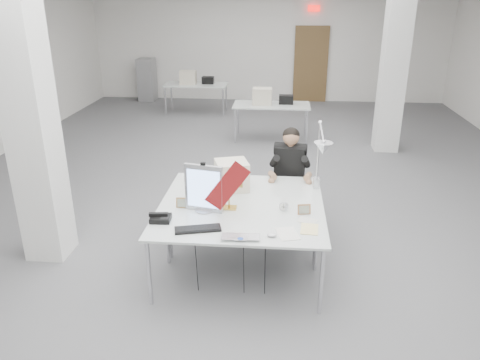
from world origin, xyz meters
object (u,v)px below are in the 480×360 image
at_px(beige_monitor, 232,175).
at_px(architect_lamp, 320,160).
at_px(laptop, 240,240).
at_px(seated_person, 290,161).
at_px(office_chair, 289,183).
at_px(desk_phone, 161,218).
at_px(bankers_lamp, 229,195).
at_px(desk_main, 238,224).
at_px(monitor, 204,188).

distance_m(beige_monitor, architect_lamp, 1.05).
relative_size(laptop, architect_lamp, 0.41).
bearing_deg(beige_monitor, seated_person, 26.10).
distance_m(office_chair, seated_person, 0.34).
height_order(seated_person, beige_monitor, seated_person).
bearing_deg(desk_phone, bankers_lamp, 24.95).
relative_size(desk_main, architect_lamp, 2.04).
relative_size(monitor, beige_monitor, 1.42).
bearing_deg(monitor, desk_phone, -133.31).
bearing_deg(laptop, beige_monitor, 96.38).
distance_m(laptop, architect_lamp, 1.45).
xyz_separation_m(laptop, desk_phone, (-0.85, 0.36, 0.01)).
bearing_deg(office_chair, monitor, -117.08).
bearing_deg(desk_main, beige_monitor, 99.83).
relative_size(monitor, bankers_lamp, 1.70).
bearing_deg(seated_person, laptop, -96.32).
distance_m(desk_main, laptop, 0.39).
distance_m(office_chair, desk_phone, 2.10).
distance_m(office_chair, architect_lamp, 1.09).
bearing_deg(beige_monitor, desk_phone, -142.40).
bearing_deg(laptop, bankers_lamp, 101.31).
height_order(seated_person, architect_lamp, architect_lamp).
bearing_deg(architect_lamp, bankers_lamp, -142.23).
distance_m(seated_person, architect_lamp, 0.89).
bearing_deg(architect_lamp, monitor, -143.55).
bearing_deg(architect_lamp, laptop, -110.36).
relative_size(office_chair, architect_lamp, 1.28).
distance_m(desk_phone, beige_monitor, 1.11).
height_order(office_chair, beige_monitor, office_chair).
bearing_deg(beige_monitor, desk_main, -97.36).
xyz_separation_m(desk_phone, architect_lamp, (1.64, 0.78, 0.42)).
bearing_deg(monitor, desk_main, -21.69).
bearing_deg(architect_lamp, seated_person, 126.09).
height_order(desk_main, monitor, monitor).
bearing_deg(office_chair, seated_person, -82.28).
xyz_separation_m(bankers_lamp, architect_lamp, (0.97, 0.42, 0.29)).
height_order(bankers_lamp, beige_monitor, beige_monitor).
relative_size(desk_main, laptop, 4.96).
relative_size(desk_main, monitor, 3.48).
xyz_separation_m(beige_monitor, architect_lamp, (1.00, -0.12, 0.27)).
relative_size(desk_main, beige_monitor, 4.94).
xyz_separation_m(bankers_lamp, desk_phone, (-0.67, -0.36, -0.13)).
xyz_separation_m(office_chair, monitor, (-0.92, -1.33, 0.45)).
height_order(office_chair, architect_lamp, architect_lamp).
distance_m(seated_person, bankers_lamp, 1.37).
relative_size(seated_person, architect_lamp, 0.96).
distance_m(desk_main, architect_lamp, 1.23).
bearing_deg(office_chair, beige_monitor, -126.88).
relative_size(desk_main, seated_person, 2.13).
bearing_deg(desk_phone, office_chair, 47.13).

